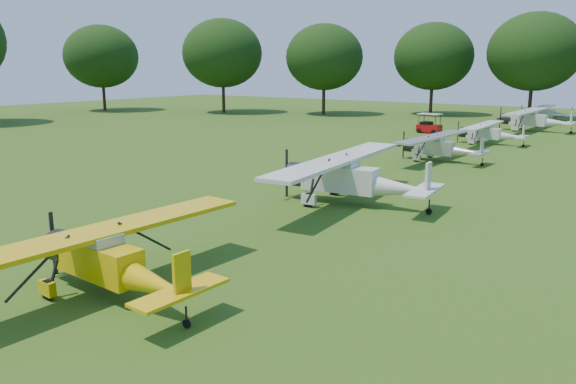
{
  "coord_description": "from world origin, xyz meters",
  "views": [
    {
      "loc": [
        14.22,
        -17.33,
        6.39
      ],
      "look_at": [
        1.25,
        0.8,
        1.4
      ],
      "focal_mm": 35.0,
      "sensor_mm": 36.0,
      "label": 1
    }
  ],
  "objects_px": {
    "aircraft_3": "(351,176)",
    "golf_cart": "(429,126)",
    "aircraft_5": "(489,132)",
    "aircraft_4": "(440,146)",
    "aircraft_7": "(545,112)",
    "aircraft_6": "(534,118)",
    "aircraft_2": "(108,257)"
  },
  "relations": [
    {
      "from": "aircraft_3",
      "to": "golf_cart",
      "type": "bearing_deg",
      "value": 99.14
    },
    {
      "from": "aircraft_2",
      "to": "aircraft_4",
      "type": "height_order",
      "value": "aircraft_2"
    },
    {
      "from": "aircraft_3",
      "to": "aircraft_4",
      "type": "bearing_deg",
      "value": 88.34
    },
    {
      "from": "aircraft_2",
      "to": "aircraft_4",
      "type": "bearing_deg",
      "value": 94.56
    },
    {
      "from": "aircraft_3",
      "to": "aircraft_6",
      "type": "height_order",
      "value": "aircraft_3"
    },
    {
      "from": "aircraft_4",
      "to": "golf_cart",
      "type": "bearing_deg",
      "value": 116.39
    },
    {
      "from": "aircraft_5",
      "to": "aircraft_6",
      "type": "distance_m",
      "value": 12.52
    },
    {
      "from": "aircraft_3",
      "to": "aircraft_6",
      "type": "xyz_separation_m",
      "value": [
        -0.23,
        37.78,
        -0.08
      ]
    },
    {
      "from": "aircraft_2",
      "to": "golf_cart",
      "type": "bearing_deg",
      "value": 103.04
    },
    {
      "from": "aircraft_5",
      "to": "aircraft_3",
      "type": "bearing_deg",
      "value": -89.44
    },
    {
      "from": "aircraft_4",
      "to": "aircraft_5",
      "type": "xyz_separation_m",
      "value": [
        0.12,
        10.88,
        -0.06
      ]
    },
    {
      "from": "aircraft_6",
      "to": "golf_cart",
      "type": "distance_m",
      "value": 10.99
    },
    {
      "from": "aircraft_4",
      "to": "aircraft_6",
      "type": "xyz_separation_m",
      "value": [
        0.89,
        23.37,
        0.22
      ]
    },
    {
      "from": "golf_cart",
      "to": "aircraft_6",
      "type": "bearing_deg",
      "value": 47.1
    },
    {
      "from": "aircraft_3",
      "to": "golf_cart",
      "type": "height_order",
      "value": "aircraft_3"
    },
    {
      "from": "aircraft_3",
      "to": "aircraft_7",
      "type": "bearing_deg",
      "value": 85.7
    },
    {
      "from": "aircraft_3",
      "to": "aircraft_7",
      "type": "distance_m",
      "value": 49.96
    },
    {
      "from": "aircraft_5",
      "to": "aircraft_6",
      "type": "bearing_deg",
      "value": 84.8
    },
    {
      "from": "aircraft_4",
      "to": "aircraft_2",
      "type": "bearing_deg",
      "value": -85.8
    },
    {
      "from": "aircraft_4",
      "to": "aircraft_5",
      "type": "height_order",
      "value": "aircraft_4"
    },
    {
      "from": "aircraft_7",
      "to": "golf_cart",
      "type": "height_order",
      "value": "golf_cart"
    },
    {
      "from": "aircraft_7",
      "to": "aircraft_3",
      "type": "bearing_deg",
      "value": -86.32
    },
    {
      "from": "aircraft_2",
      "to": "aircraft_3",
      "type": "bearing_deg",
      "value": 91.96
    },
    {
      "from": "aircraft_4",
      "to": "aircraft_7",
      "type": "height_order",
      "value": "aircraft_7"
    },
    {
      "from": "aircraft_3",
      "to": "aircraft_5",
      "type": "bearing_deg",
      "value": 86.16
    },
    {
      "from": "aircraft_4",
      "to": "golf_cart",
      "type": "height_order",
      "value": "golf_cart"
    },
    {
      "from": "aircraft_2",
      "to": "aircraft_4",
      "type": "xyz_separation_m",
      "value": [
        -0.98,
        27.94,
        -0.08
      ]
    },
    {
      "from": "aircraft_3",
      "to": "aircraft_5",
      "type": "relative_size",
      "value": 1.34
    },
    {
      "from": "aircraft_4",
      "to": "golf_cart",
      "type": "relative_size",
      "value": 4.1
    },
    {
      "from": "aircraft_3",
      "to": "aircraft_4",
      "type": "height_order",
      "value": "aircraft_3"
    },
    {
      "from": "aircraft_4",
      "to": "aircraft_6",
      "type": "height_order",
      "value": "aircraft_6"
    },
    {
      "from": "aircraft_2",
      "to": "aircraft_5",
      "type": "distance_m",
      "value": 38.82
    }
  ]
}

